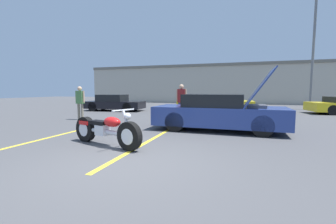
% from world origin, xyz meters
% --- Properties ---
extents(ground_plane, '(80.00, 80.00, 0.00)m').
position_xyz_m(ground_plane, '(0.00, 0.00, 0.00)').
color(ground_plane, '#474749').
extents(parking_stripe_foreground, '(0.12, 5.71, 0.01)m').
position_xyz_m(parking_stripe_foreground, '(-3.41, 2.06, 0.00)').
color(parking_stripe_foreground, yellow).
rests_on(parking_stripe_foreground, ground).
extents(parking_stripe_middle, '(0.12, 5.71, 0.01)m').
position_xyz_m(parking_stripe_middle, '(-0.31, 2.06, 0.00)').
color(parking_stripe_middle, yellow).
rests_on(parking_stripe_middle, ground).
extents(far_building, '(32.00, 4.20, 4.40)m').
position_xyz_m(far_building, '(0.00, 23.35, 2.34)').
color(far_building, '#B2AD9E').
rests_on(far_building, ground).
extents(light_pole, '(1.21, 0.28, 8.30)m').
position_xyz_m(light_pole, '(7.38, 15.67, 4.54)').
color(light_pole, slate).
rests_on(light_pole, ground).
extents(motorcycle, '(2.36, 0.99, 0.99)m').
position_xyz_m(motorcycle, '(-1.18, 1.10, 0.42)').
color(motorcycle, black).
rests_on(motorcycle, ground).
extents(show_car_hood_open, '(4.64, 1.90, 2.19)m').
position_xyz_m(show_car_hood_open, '(1.44, 4.34, 0.64)').
color(show_car_hood_open, navy).
rests_on(show_car_hood_open, ground).
extents(parked_car_mid_row, '(4.64, 2.14, 1.18)m').
position_xyz_m(parked_car_mid_row, '(0.65, 10.40, 0.58)').
color(parked_car_mid_row, yellow).
rests_on(parked_car_mid_row, ground).
extents(parked_car_left_row, '(4.26, 2.04, 1.15)m').
position_xyz_m(parked_car_left_row, '(-6.38, 10.15, 0.54)').
color(parked_car_left_row, black).
rests_on(parked_car_left_row, ground).
extents(spectator_near_motorcycle, '(0.52, 0.22, 1.64)m').
position_xyz_m(spectator_near_motorcycle, '(-5.34, 5.30, 0.97)').
color(spectator_near_motorcycle, gray).
rests_on(spectator_near_motorcycle, ground).
extents(spectator_by_show_car, '(0.52, 0.23, 1.74)m').
position_xyz_m(spectator_by_show_car, '(-0.62, 6.92, 1.04)').
color(spectator_by_show_car, '#38476B').
rests_on(spectator_by_show_car, ground).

